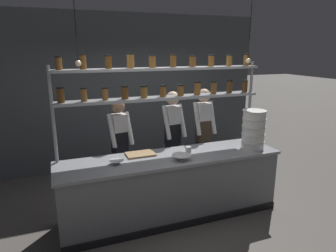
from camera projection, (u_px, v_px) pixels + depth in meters
The scene contains 13 objects.
ground_plane at pixel (171, 215), 4.41m from camera, with size 40.00×40.00×0.00m, color #5B5651.
back_wall at pixel (130, 92), 6.10m from camera, with size 5.55×0.12×3.06m, color #4C5156.
prep_counter at pixel (171, 186), 4.30m from camera, with size 3.15×0.76×0.92m.
spice_shelf_unit at pixel (163, 86), 4.25m from camera, with size 3.04×0.28×2.32m.
chef_left at pixel (120, 143), 4.72m from camera, with size 0.40×0.33×1.63m.
chef_center at pixel (173, 135), 4.97m from camera, with size 0.39×0.32×1.72m.
chef_right at pixel (203, 131), 5.15m from camera, with size 0.36×0.30×1.73m.
container_stack at pixel (253, 130), 4.44m from camera, with size 0.35×0.35×0.59m.
cutting_board at pixel (140, 154), 4.24m from camera, with size 0.40×0.26×0.02m.
prep_bowl_near_left at pixel (181, 157), 4.04m from camera, with size 0.26×0.26×0.07m.
prep_bowl_center_front at pixel (116, 162), 3.89m from camera, with size 0.19×0.19×0.05m.
serving_cup_front at pixel (188, 150), 4.33m from camera, with size 0.09×0.09×0.09m.
pendant_light_row at pixel (172, 58), 3.85m from camera, with size 2.41×0.07×0.83m.
Camera 1 is at (-1.45, -3.67, 2.38)m, focal length 32.00 mm.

